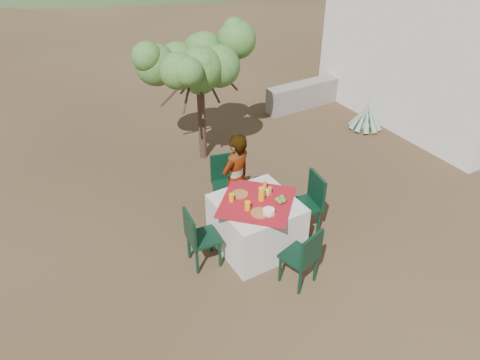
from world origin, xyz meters
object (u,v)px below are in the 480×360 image
at_px(shrub_tree, 201,68).
at_px(chair_right, 309,201).
at_px(chair_far, 226,180).
at_px(person, 236,180).
at_px(juice_pitcher, 262,194).
at_px(table, 256,224).
at_px(guesthouse, 451,42).
at_px(chair_near, 304,256).
at_px(chair_left, 198,236).
at_px(agave, 366,117).

bearing_deg(shrub_tree, chair_right, -84.09).
xyz_separation_m(chair_far, chair_right, (0.73, -1.09, 0.02)).
relative_size(person, juice_pitcher, 7.57).
height_order(chair_right, juice_pitcher, juice_pitcher).
bearing_deg(table, guesthouse, 16.91).
distance_m(guesthouse, juice_pitcher, 5.99).
xyz_separation_m(table, chair_right, (0.82, -0.08, 0.14)).
bearing_deg(chair_near, guesthouse, -169.80).
distance_m(table, chair_near, 0.92).
xyz_separation_m(chair_left, person, (0.90, 0.57, 0.25)).
bearing_deg(shrub_tree, guesthouse, -9.29).
xyz_separation_m(chair_left, guesthouse, (6.62, 1.68, 1.02)).
height_order(chair_right, shrub_tree, shrub_tree).
height_order(table, shrub_tree, shrub_tree).
distance_m(chair_near, person, 1.58).
xyz_separation_m(table, juice_pitcher, (0.08, 0.01, 0.48)).
distance_m(shrub_tree, juice_pitcher, 2.76).
distance_m(chair_right, juice_pitcher, 0.82).
bearing_deg(agave, chair_near, -143.07).
relative_size(chair_right, agave, 1.29).
bearing_deg(chair_right, juice_pitcher, -87.85).
relative_size(chair_far, agave, 1.24).
relative_size(chair_far, chair_right, 0.97).
bearing_deg(chair_left, person, -51.72).
distance_m(chair_far, juice_pitcher, 1.06).
bearing_deg(shrub_tree, table, -101.68).
bearing_deg(chair_near, chair_right, -145.50).
xyz_separation_m(chair_left, agave, (4.66, 1.79, -0.23)).
bearing_deg(agave, guesthouse, -3.43).
height_order(table, agave, table).
xyz_separation_m(person, juice_pitcher, (0.02, -0.64, 0.14)).
distance_m(chair_right, person, 1.08).
bearing_deg(juice_pitcher, person, 91.51).
bearing_deg(juice_pitcher, chair_left, 175.54).
relative_size(person, guesthouse, 0.34).
bearing_deg(person, chair_far, -111.47).
relative_size(chair_left, agave, 1.19).
distance_m(chair_far, chair_right, 1.31).
bearing_deg(table, agave, 26.14).
xyz_separation_m(table, agave, (3.82, 1.87, -0.14)).
bearing_deg(juice_pitcher, chair_far, 89.48).
height_order(chair_far, agave, chair_far).
bearing_deg(guesthouse, chair_right, -159.63).
height_order(chair_right, person, person).
height_order(chair_left, agave, chair_left).
distance_m(person, agave, 3.98).
bearing_deg(agave, juice_pitcher, -153.49).
height_order(chair_far, guesthouse, guesthouse).
distance_m(table, agave, 4.25).
bearing_deg(table, chair_far, 85.10).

